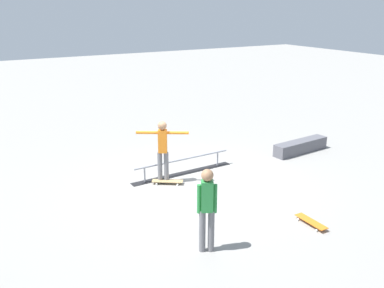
% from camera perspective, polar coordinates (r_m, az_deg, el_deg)
% --- Properties ---
extents(ground_plane, '(60.00, 60.00, 0.00)m').
position_cam_1_polar(ground_plane, '(11.28, 0.37, -5.28)').
color(ground_plane, gray).
extents(grind_rail, '(3.08, 0.34, 0.44)m').
position_cam_1_polar(grind_rail, '(11.87, -1.21, -3.06)').
color(grind_rail, black).
rests_on(grind_rail, ground_plane).
extents(skate_ledge, '(2.04, 0.57, 0.38)m').
position_cam_1_polar(skate_ledge, '(13.99, 14.16, -0.32)').
color(skate_ledge, '#595960').
rests_on(skate_ledge, ground_plane).
extents(skater_main, '(1.18, 0.77, 1.66)m').
position_cam_1_polar(skater_main, '(11.04, -3.90, -0.47)').
color(skater_main, slate).
rests_on(skater_main, ground_plane).
extents(skateboard_main, '(0.77, 0.62, 0.09)m').
position_cam_1_polar(skateboard_main, '(11.26, -3.27, -4.94)').
color(skateboard_main, tan).
rests_on(skateboard_main, ground_plane).
extents(bystander_green_shirt, '(0.36, 0.27, 1.66)m').
position_cam_1_polar(bystander_green_shirt, '(7.99, 2.00, -8.19)').
color(bystander_green_shirt, slate).
rests_on(bystander_green_shirt, ground_plane).
extents(loose_skateboard_orange, '(0.27, 0.80, 0.09)m').
position_cam_1_polar(loose_skateboard_orange, '(9.61, 15.47, -9.86)').
color(loose_skateboard_orange, orange).
rests_on(loose_skateboard_orange, ground_plane).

